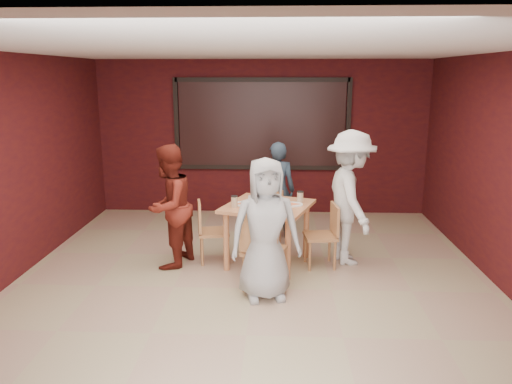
{
  "coord_description": "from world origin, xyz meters",
  "views": [
    {
      "loc": [
        0.3,
        -5.61,
        2.53
      ],
      "look_at": [
        0.01,
        0.84,
        1.01
      ],
      "focal_mm": 35.0,
      "sensor_mm": 36.0,
      "label": 1
    }
  ],
  "objects_px": {
    "diner_right": "(350,198)",
    "diner_left": "(169,207)",
    "chair_right": "(326,232)",
    "diner_back": "(277,190)",
    "dining_table": "(268,212)",
    "chair_back": "(267,214)",
    "diner_front": "(266,229)",
    "chair_left": "(208,228)",
    "chair_front": "(262,247)"
  },
  "relations": [
    {
      "from": "chair_front",
      "to": "diner_front",
      "type": "xyz_separation_m",
      "value": [
        0.05,
        -0.18,
        0.28
      ]
    },
    {
      "from": "diner_back",
      "to": "diner_right",
      "type": "height_order",
      "value": "diner_right"
    },
    {
      "from": "dining_table",
      "to": "chair_front",
      "type": "bearing_deg",
      "value": -93.21
    },
    {
      "from": "diner_back",
      "to": "diner_right",
      "type": "relative_size",
      "value": 0.84
    },
    {
      "from": "diner_back",
      "to": "chair_front",
      "type": "bearing_deg",
      "value": 90.92
    },
    {
      "from": "chair_front",
      "to": "diner_front",
      "type": "relative_size",
      "value": 0.58
    },
    {
      "from": "diner_front",
      "to": "chair_front",
      "type": "bearing_deg",
      "value": 92.39
    },
    {
      "from": "chair_right",
      "to": "diner_left",
      "type": "xyz_separation_m",
      "value": [
        -2.09,
        -0.06,
        0.34
      ]
    },
    {
      "from": "chair_front",
      "to": "chair_back",
      "type": "relative_size",
      "value": 1.13
    },
    {
      "from": "dining_table",
      "to": "diner_left",
      "type": "distance_m",
      "value": 1.32
    },
    {
      "from": "chair_front",
      "to": "chair_right",
      "type": "relative_size",
      "value": 1.12
    },
    {
      "from": "chair_left",
      "to": "chair_right",
      "type": "height_order",
      "value": "chair_right"
    },
    {
      "from": "chair_back",
      "to": "chair_right",
      "type": "bearing_deg",
      "value": -46.08
    },
    {
      "from": "dining_table",
      "to": "chair_left",
      "type": "xyz_separation_m",
      "value": [
        -0.82,
        0.05,
        -0.25
      ]
    },
    {
      "from": "chair_back",
      "to": "diner_back",
      "type": "xyz_separation_m",
      "value": [
        0.15,
        0.42,
        0.28
      ]
    },
    {
      "from": "chair_back",
      "to": "diner_left",
      "type": "xyz_separation_m",
      "value": [
        -1.29,
        -0.89,
        0.35
      ]
    },
    {
      "from": "dining_table",
      "to": "diner_right",
      "type": "relative_size",
      "value": 0.74
    },
    {
      "from": "diner_back",
      "to": "diner_left",
      "type": "height_order",
      "value": "diner_left"
    },
    {
      "from": "chair_back",
      "to": "diner_left",
      "type": "distance_m",
      "value": 1.61
    },
    {
      "from": "diner_left",
      "to": "chair_front",
      "type": "bearing_deg",
      "value": 77.87
    },
    {
      "from": "chair_back",
      "to": "diner_front",
      "type": "xyz_separation_m",
      "value": [
        0.02,
        -1.83,
        0.34
      ]
    },
    {
      "from": "chair_right",
      "to": "diner_back",
      "type": "height_order",
      "value": "diner_back"
    },
    {
      "from": "diner_back",
      "to": "diner_right",
      "type": "bearing_deg",
      "value": 138.41
    },
    {
      "from": "chair_front",
      "to": "diner_left",
      "type": "xyz_separation_m",
      "value": [
        -1.26,
        0.76,
        0.28
      ]
    },
    {
      "from": "diner_left",
      "to": "diner_front",
      "type": "bearing_deg",
      "value": 73.29
    },
    {
      "from": "diner_right",
      "to": "chair_front",
      "type": "bearing_deg",
      "value": 121.04
    },
    {
      "from": "diner_front",
      "to": "diner_back",
      "type": "relative_size",
      "value": 1.08
    },
    {
      "from": "chair_left",
      "to": "diner_front",
      "type": "xyz_separation_m",
      "value": [
        0.81,
        -1.1,
        0.34
      ]
    },
    {
      "from": "chair_left",
      "to": "diner_left",
      "type": "xyz_separation_m",
      "value": [
        -0.49,
        -0.17,
        0.34
      ]
    },
    {
      "from": "chair_right",
      "to": "dining_table",
      "type": "bearing_deg",
      "value": 175.76
    },
    {
      "from": "dining_table",
      "to": "diner_front",
      "type": "height_order",
      "value": "diner_front"
    },
    {
      "from": "diner_front",
      "to": "dining_table",
      "type": "bearing_deg",
      "value": 77.62
    },
    {
      "from": "chair_back",
      "to": "diner_front",
      "type": "height_order",
      "value": "diner_front"
    },
    {
      "from": "chair_front",
      "to": "chair_left",
      "type": "bearing_deg",
      "value": 129.79
    },
    {
      "from": "dining_table",
      "to": "chair_front",
      "type": "height_order",
      "value": "dining_table"
    },
    {
      "from": "diner_right",
      "to": "diner_left",
      "type": "bearing_deg",
      "value": 86.05
    },
    {
      "from": "diner_left",
      "to": "chair_left",
      "type": "bearing_deg",
      "value": 127.43
    },
    {
      "from": "chair_right",
      "to": "diner_left",
      "type": "height_order",
      "value": "diner_left"
    },
    {
      "from": "chair_right",
      "to": "diner_back",
      "type": "distance_m",
      "value": 1.44
    },
    {
      "from": "diner_right",
      "to": "chair_right",
      "type": "bearing_deg",
      "value": 108.94
    },
    {
      "from": "dining_table",
      "to": "chair_back",
      "type": "xyz_separation_m",
      "value": [
        -0.02,
        0.77,
        -0.25
      ]
    },
    {
      "from": "chair_left",
      "to": "diner_right",
      "type": "height_order",
      "value": "diner_right"
    },
    {
      "from": "chair_left",
      "to": "diner_back",
      "type": "relative_size",
      "value": 0.56
    },
    {
      "from": "chair_front",
      "to": "chair_left",
      "type": "distance_m",
      "value": 1.2
    },
    {
      "from": "chair_left",
      "to": "chair_right",
      "type": "bearing_deg",
      "value": -3.71
    },
    {
      "from": "dining_table",
      "to": "chair_left",
      "type": "bearing_deg",
      "value": 176.8
    },
    {
      "from": "diner_left",
      "to": "diner_right",
      "type": "xyz_separation_m",
      "value": [
        2.42,
        0.24,
        0.09
      ]
    },
    {
      "from": "dining_table",
      "to": "diner_front",
      "type": "bearing_deg",
      "value": -90.16
    },
    {
      "from": "chair_front",
      "to": "diner_front",
      "type": "height_order",
      "value": "diner_front"
    },
    {
      "from": "dining_table",
      "to": "chair_back",
      "type": "height_order",
      "value": "dining_table"
    }
  ]
}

